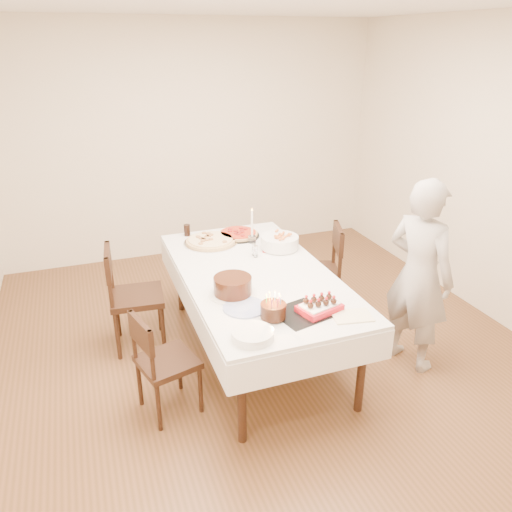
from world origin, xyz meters
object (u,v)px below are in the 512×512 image
object	(u,v)px
person	(419,276)
taper_candle	(252,225)
dining_table	(256,313)
pizza_white	(211,241)
chair_right_savory	(315,272)
pizza_pepperoni	(238,234)
pasta_bowl	(280,242)
chair_left_dessert	(168,362)
strawberry_box	(320,307)
layer_cake	(233,286)
cola_glass	(187,230)
chair_left_savory	(137,297)
birthday_cake	(273,306)

from	to	relation	value
person	taper_candle	xyz separation A→B (m)	(-0.96, 1.16, 0.14)
person	dining_table	bearing A→B (deg)	45.17
pizza_white	chair_right_savory	bearing A→B (deg)	-20.28
pizza_pepperoni	pasta_bowl	world-z (taller)	pasta_bowl
chair_left_dessert	pasta_bowl	world-z (taller)	pasta_bowl
strawberry_box	person	bearing A→B (deg)	11.07
person	layer_cake	distance (m)	1.45
pizza_white	pasta_bowl	size ratio (longest dim) A/B	1.47
person	strawberry_box	bearing A→B (deg)	81.83
pizza_pepperoni	layer_cake	world-z (taller)	layer_cake
taper_candle	cola_glass	world-z (taller)	taper_candle
person	strawberry_box	world-z (taller)	person
pizza_pepperoni	layer_cake	bearing A→B (deg)	-110.08
dining_table	person	xyz separation A→B (m)	(1.14, -0.55, 0.40)
pizza_white	strawberry_box	world-z (taller)	strawberry_box
chair_right_savory	pasta_bowl	size ratio (longest dim) A/B	2.75
dining_table	pasta_bowl	world-z (taller)	pasta_bowl
person	taper_candle	distance (m)	1.51
dining_table	layer_cake	bearing A→B (deg)	-134.31
strawberry_box	chair_left_savory	bearing A→B (deg)	132.64
pasta_bowl	dining_table	bearing A→B (deg)	-132.90
pizza_pepperoni	pasta_bowl	distance (m)	0.48
pizza_white	strawberry_box	size ratio (longest dim) A/B	1.70
layer_cake	strawberry_box	world-z (taller)	layer_cake
chair_right_savory	chair_left_savory	bearing A→B (deg)	-162.84
chair_right_savory	cola_glass	distance (m)	1.27
cola_glass	birthday_cake	distance (m)	1.71
cola_glass	strawberry_box	xyz separation A→B (m)	(0.53, -1.72, -0.02)
pizza_white	cola_glass	world-z (taller)	cola_glass
taper_candle	birthday_cake	distance (m)	1.36
dining_table	pasta_bowl	distance (m)	0.69
dining_table	taper_candle	distance (m)	0.84
cola_glass	chair_left_dessert	bearing A→B (deg)	-108.69
chair_left_dessert	taper_candle	size ratio (longest dim) A/B	2.40
pizza_white	chair_left_dessert	bearing A→B (deg)	-118.69
taper_candle	cola_glass	distance (m)	0.65
chair_left_dessert	pizza_white	distance (m)	1.40
birthday_cake	taper_candle	bearing A→B (deg)	76.30
person	pasta_bowl	size ratio (longest dim) A/B	4.66
pizza_pepperoni	cola_glass	xyz separation A→B (m)	(-0.45, 0.18, 0.03)
chair_right_savory	taper_candle	size ratio (longest dim) A/B	2.75
pizza_white	layer_cake	xyz separation A→B (m)	(-0.11, -1.02, 0.05)
chair_right_savory	chair_left_dessert	distance (m)	1.77
chair_right_savory	birthday_cake	size ratio (longest dim) A/B	5.33
pasta_bowl	birthday_cake	xyz separation A→B (m)	(-0.50, -1.10, 0.03)
person	strawberry_box	xyz separation A→B (m)	(-0.95, -0.19, 0.01)
chair_right_savory	chair_left_dessert	bearing A→B (deg)	-131.77
pasta_bowl	birthday_cake	world-z (taller)	birthday_cake
cola_glass	strawberry_box	world-z (taller)	cola_glass
chair_left_dessert	cola_glass	world-z (taller)	cola_glass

